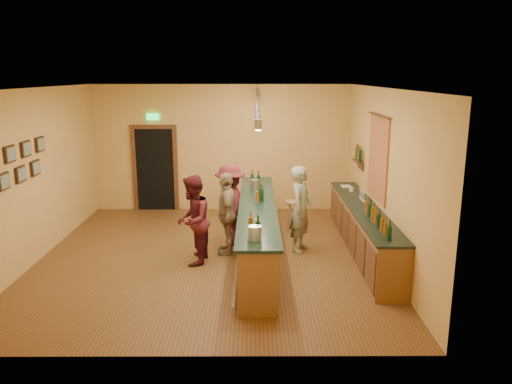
{
  "coord_description": "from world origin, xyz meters",
  "views": [
    {
      "loc": [
        0.84,
        -9.1,
        3.45
      ],
      "look_at": [
        0.87,
        0.2,
        1.24
      ],
      "focal_mm": 35.0,
      "sensor_mm": 36.0,
      "label": 1
    }
  ],
  "objects_px": {
    "bar_stool": "(293,208)",
    "customer_a": "(193,220)",
    "bartender": "(301,209)",
    "back_counter": "(363,230)",
    "tasting_bar": "(257,227)",
    "customer_b": "(227,213)",
    "customer_c": "(230,205)"
  },
  "relations": [
    {
      "from": "customer_c",
      "to": "bartender",
      "type": "bearing_deg",
      "value": 65.01
    },
    {
      "from": "back_counter",
      "to": "bartender",
      "type": "bearing_deg",
      "value": 171.27
    },
    {
      "from": "bartender",
      "to": "customer_a",
      "type": "relative_size",
      "value": 1.03
    },
    {
      "from": "back_counter",
      "to": "bartender",
      "type": "distance_m",
      "value": 1.27
    },
    {
      "from": "back_counter",
      "to": "customer_c",
      "type": "height_order",
      "value": "customer_c"
    },
    {
      "from": "customer_a",
      "to": "bar_stool",
      "type": "xyz_separation_m",
      "value": [
        1.98,
        1.83,
        -0.26
      ]
    },
    {
      "from": "bartender",
      "to": "customer_b",
      "type": "xyz_separation_m",
      "value": [
        -1.46,
        -0.14,
        -0.05
      ]
    },
    {
      "from": "back_counter",
      "to": "bartender",
      "type": "relative_size",
      "value": 2.66
    },
    {
      "from": "bartender",
      "to": "customer_b",
      "type": "height_order",
      "value": "bartender"
    },
    {
      "from": "bartender",
      "to": "bar_stool",
      "type": "relative_size",
      "value": 2.37
    },
    {
      "from": "customer_c",
      "to": "tasting_bar",
      "type": "bearing_deg",
      "value": 26.38
    },
    {
      "from": "bar_stool",
      "to": "customer_a",
      "type": "bearing_deg",
      "value": -137.29
    },
    {
      "from": "bartender",
      "to": "customer_a",
      "type": "xyz_separation_m",
      "value": [
        -2.05,
        -0.7,
        -0.02
      ]
    },
    {
      "from": "customer_a",
      "to": "back_counter",
      "type": "bearing_deg",
      "value": 104.79
    },
    {
      "from": "tasting_bar",
      "to": "customer_a",
      "type": "height_order",
      "value": "customer_a"
    },
    {
      "from": "customer_a",
      "to": "customer_b",
      "type": "xyz_separation_m",
      "value": [
        0.59,
        0.56,
        -0.03
      ]
    },
    {
      "from": "bartender",
      "to": "bar_stool",
      "type": "distance_m",
      "value": 1.16
    },
    {
      "from": "customer_b",
      "to": "bar_stool",
      "type": "distance_m",
      "value": 1.89
    },
    {
      "from": "tasting_bar",
      "to": "bartender",
      "type": "bearing_deg",
      "value": 22.89
    },
    {
      "from": "tasting_bar",
      "to": "bar_stool",
      "type": "bearing_deg",
      "value": 61.96
    },
    {
      "from": "bar_stool",
      "to": "tasting_bar",
      "type": "bearing_deg",
      "value": -118.04
    },
    {
      "from": "customer_a",
      "to": "bar_stool",
      "type": "height_order",
      "value": "customer_a"
    },
    {
      "from": "bartender",
      "to": "customer_c",
      "type": "bearing_deg",
      "value": 98.64
    },
    {
      "from": "bartender",
      "to": "tasting_bar",
      "type": "bearing_deg",
      "value": 137.28
    },
    {
      "from": "customer_a",
      "to": "customer_c",
      "type": "bearing_deg",
      "value": 155.78
    },
    {
      "from": "back_counter",
      "to": "bartender",
      "type": "height_order",
      "value": "bartender"
    },
    {
      "from": "back_counter",
      "to": "bar_stool",
      "type": "distance_m",
      "value": 1.83
    },
    {
      "from": "customer_b",
      "to": "customer_c",
      "type": "relative_size",
      "value": 0.96
    },
    {
      "from": "customer_a",
      "to": "customer_b",
      "type": "bearing_deg",
      "value": 139.21
    },
    {
      "from": "tasting_bar",
      "to": "customer_b",
      "type": "bearing_deg",
      "value": 159.18
    },
    {
      "from": "tasting_bar",
      "to": "bartender",
      "type": "distance_m",
      "value": 0.97
    },
    {
      "from": "tasting_bar",
      "to": "bar_stool",
      "type": "relative_size",
      "value": 7.07
    }
  ]
}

